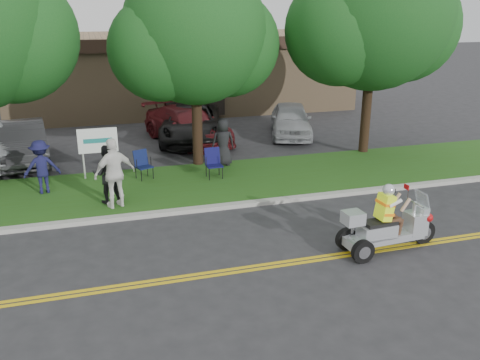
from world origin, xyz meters
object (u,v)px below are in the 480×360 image
object	(u,v)px
spectator_adult_right	(115,173)
parked_car_far_right	(291,120)
parked_car_right	(188,125)
trike_scooter	(386,228)
parked_car_mid	(191,123)
lawn_chair_a	(213,161)
parked_car_left	(23,143)
lawn_chair_b	(142,163)
spectator_adult_mid	(108,174)

from	to	relation	value
spectator_adult_right	parked_car_far_right	world-z (taller)	spectator_adult_right
parked_car_right	spectator_adult_right	bearing A→B (deg)	-136.26
trike_scooter	parked_car_mid	xyz separation A→B (m)	(-2.32, 11.50, 0.17)
parked_car_mid	parked_car_far_right	world-z (taller)	parked_car_mid
trike_scooter	parked_car_right	xyz separation A→B (m)	(-2.53, 11.24, 0.15)
parked_car_mid	lawn_chair_a	bearing A→B (deg)	-81.41
parked_car_mid	parked_car_far_right	xyz separation A→B (m)	(4.36, -0.45, -0.03)
parked_car_mid	parked_car_left	bearing A→B (deg)	-155.48
lawn_chair_b	parked_car_far_right	bearing A→B (deg)	10.77
lawn_chair_a	lawn_chair_b	world-z (taller)	lawn_chair_a
lawn_chair_a	parked_car_far_right	xyz separation A→B (m)	(4.69, 4.92, 0.07)
lawn_chair_a	parked_car_far_right	bearing A→B (deg)	44.39
trike_scooter	parked_car_far_right	bearing A→B (deg)	76.08
trike_scooter	spectator_adult_right	distance (m)	7.31
spectator_adult_mid	spectator_adult_right	world-z (taller)	spectator_adult_right
lawn_chair_a	spectator_adult_right	bearing A→B (deg)	-152.75
lawn_chair_b	spectator_adult_right	distance (m)	2.59
trike_scooter	parked_car_right	size ratio (longest dim) A/B	0.51
parked_car_right	spectator_adult_mid	bearing A→B (deg)	-138.97
spectator_adult_right	parked_car_far_right	bearing A→B (deg)	-158.58
spectator_adult_right	lawn_chair_a	bearing A→B (deg)	-169.71
lawn_chair_a	spectator_adult_mid	world-z (taller)	spectator_adult_mid
parked_car_far_right	parked_car_left	bearing A→B (deg)	-156.31
trike_scooter	parked_car_left	distance (m)	13.39
parked_car_left	parked_car_far_right	size ratio (longest dim) A/B	1.05
parked_car_mid	parked_car_far_right	distance (m)	4.38
lawn_chair_b	parked_car_mid	world-z (taller)	parked_car_mid
lawn_chair_a	spectator_adult_mid	bearing A→B (deg)	-159.85
spectator_adult_mid	parked_car_left	world-z (taller)	spectator_adult_mid
parked_car_right	lawn_chair_b	bearing A→B (deg)	-137.92
lawn_chair_a	parked_car_left	xyz separation A→B (m)	(-6.17, 3.94, 0.08)
lawn_chair_a	parked_car_mid	distance (m)	5.38
spectator_adult_right	parked_car_mid	xyz separation A→B (m)	(3.55, 7.17, -0.34)
trike_scooter	parked_car_left	world-z (taller)	trike_scooter
lawn_chair_a	parked_car_right	distance (m)	5.11
parked_car_right	parked_car_far_right	distance (m)	4.57
spectator_adult_right	parked_car_mid	distance (m)	8.01
parked_car_right	lawn_chair_a	bearing A→B (deg)	-111.87
parked_car_left	parked_car_far_right	xyz separation A→B (m)	(10.86, 0.97, -0.01)
lawn_chair_a	spectator_adult_right	world-z (taller)	spectator_adult_right
spectator_adult_mid	parked_car_left	xyz separation A→B (m)	(-2.77, 5.33, -0.22)
lawn_chair_b	spectator_adult_mid	bearing A→B (deg)	-142.36
trike_scooter	lawn_chair_b	world-z (taller)	trike_scooter
lawn_chair_a	lawn_chair_b	xyz separation A→B (m)	(-2.24, 0.55, -0.02)
parked_car_left	spectator_adult_right	bearing A→B (deg)	-70.25
parked_car_far_right	parked_car_right	bearing A→B (deg)	-163.83
lawn_chair_a	parked_car_right	world-z (taller)	parked_car_right
spectator_adult_right	parked_car_right	world-z (taller)	spectator_adult_right
spectator_adult_right	parked_car_left	xyz separation A→B (m)	(-2.96, 5.74, -0.36)
spectator_adult_mid	parked_car_far_right	distance (m)	10.26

